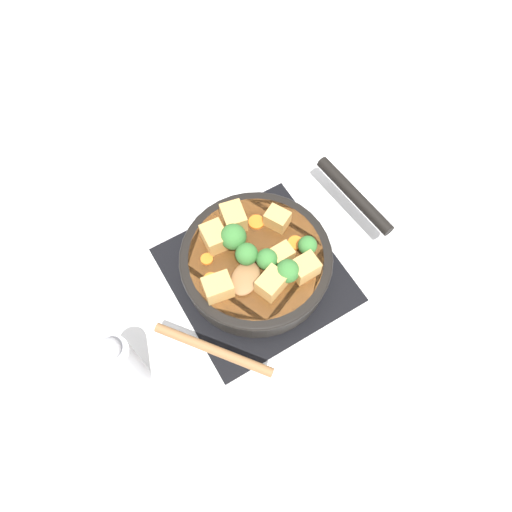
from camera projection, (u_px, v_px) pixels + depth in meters
name	position (u px, v px, depth m)	size (l,w,h in m)	color
ground_plane	(256.00, 275.00, 0.97)	(2.40, 2.40, 0.00)	white
front_burner_grate	(256.00, 272.00, 0.96)	(0.31, 0.31, 0.03)	black
skillet_pan	(258.00, 261.00, 0.92)	(0.28, 0.39, 0.06)	black
wooden_spoon	(229.00, 315.00, 0.84)	(0.21, 0.22, 0.02)	olive
tofu_cube_center_large	(282.00, 255.00, 0.88)	(0.04, 0.03, 0.03)	tan
tofu_cube_near_handle	(231.00, 218.00, 0.91)	(0.05, 0.04, 0.04)	tan
tofu_cube_east_chunk	(271.00, 283.00, 0.85)	(0.05, 0.04, 0.04)	tan
tofu_cube_west_chunk	(277.00, 219.00, 0.91)	(0.04, 0.03, 0.03)	tan
tofu_cube_back_piece	(218.00, 287.00, 0.85)	(0.05, 0.04, 0.04)	tan
tofu_cube_front_piece	(305.00, 268.00, 0.86)	(0.05, 0.04, 0.04)	tan
tofu_cube_mid_small	(215.00, 237.00, 0.89)	(0.05, 0.04, 0.04)	tan
broccoli_floret_near_spoon	(233.00, 237.00, 0.88)	(0.05, 0.05, 0.05)	#709956
broccoli_floret_center_top	(267.00, 259.00, 0.86)	(0.04, 0.04, 0.05)	#709956
broccoli_floret_east_rim	(288.00, 271.00, 0.85)	(0.04, 0.04, 0.05)	#709956
broccoli_floret_west_rim	(245.00, 252.00, 0.87)	(0.04, 0.04, 0.05)	#709956
broccoli_floret_north_edge	(307.00, 245.00, 0.88)	(0.03, 0.03, 0.04)	#709956
carrot_slice_orange_thin	(207.00, 259.00, 0.89)	(0.02, 0.02, 0.01)	orange
carrot_slice_near_center	(256.00, 222.00, 0.92)	(0.03, 0.03, 0.01)	orange
carrot_slice_edge_slice	(295.00, 243.00, 0.90)	(0.03, 0.03, 0.01)	orange
carrot_slice_under_broccoli	(210.00, 278.00, 0.87)	(0.03, 0.03, 0.01)	orange
pepper_mill	(125.00, 365.00, 0.79)	(0.05, 0.05, 0.20)	#B2B2B7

